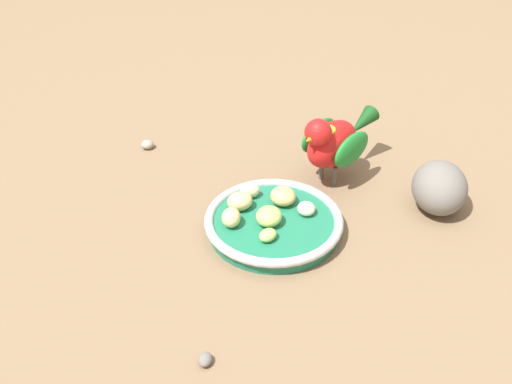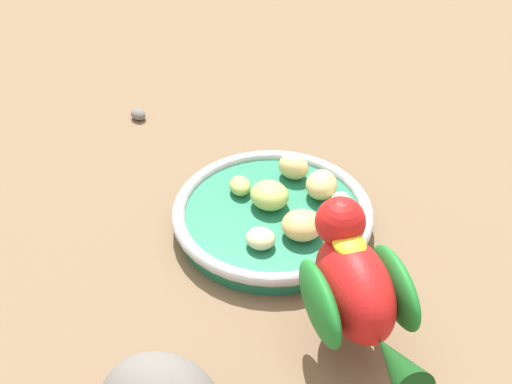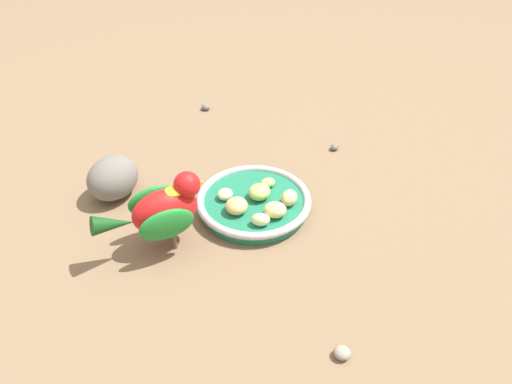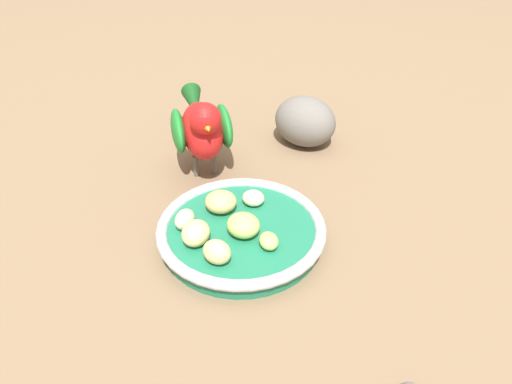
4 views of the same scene
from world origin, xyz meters
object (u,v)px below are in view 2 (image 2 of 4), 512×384
at_px(apple_piece_2, 242,185).
at_px(apple_piece_4, 293,167).
at_px(apple_piece_1, 269,196).
at_px(pebble_2, 138,114).
at_px(parrot, 356,287).
at_px(apple_piece_3, 340,204).
at_px(apple_piece_5, 321,185).
at_px(feeding_bowl, 273,217).
at_px(apple_piece_0, 262,239).
at_px(apple_piece_6, 302,225).

xyz_separation_m(apple_piece_2, apple_piece_4, (0.03, 0.05, 0.00)).
relative_size(apple_piece_1, pebble_2, 1.96).
relative_size(apple_piece_1, parrot, 0.26).
distance_m(apple_piece_3, apple_piece_5, 0.03).
distance_m(feeding_bowl, apple_piece_2, 0.05).
bearing_deg(apple_piece_1, apple_piece_5, 52.84).
xyz_separation_m(apple_piece_0, pebble_2, (-0.26, 0.11, -0.02)).
relative_size(apple_piece_6, pebble_2, 1.91).
height_order(feeding_bowl, apple_piece_2, apple_piece_2).
bearing_deg(apple_piece_5, apple_piece_0, -93.30).
height_order(apple_piece_1, parrot, parrot).
bearing_deg(parrot, apple_piece_4, -4.91).
distance_m(apple_piece_0, pebble_2, 0.28).
height_order(feeding_bowl, apple_piece_3, apple_piece_3).
distance_m(apple_piece_1, apple_piece_6, 0.05).
distance_m(feeding_bowl, pebble_2, 0.25).
bearing_deg(apple_piece_2, apple_piece_0, -41.02).
bearing_deg(apple_piece_4, pebble_2, 177.36).
xyz_separation_m(apple_piece_4, pebble_2, (-0.22, 0.01, -0.03)).
bearing_deg(apple_piece_6, apple_piece_1, 159.91).
bearing_deg(apple_piece_2, pebble_2, 163.07).
bearing_deg(apple_piece_0, apple_piece_1, 117.92).
bearing_deg(apple_piece_6, apple_piece_0, -123.01).
height_order(apple_piece_1, apple_piece_4, same).
height_order(apple_piece_6, parrot, parrot).
bearing_deg(apple_piece_5, apple_piece_2, -149.48).
distance_m(feeding_bowl, apple_piece_5, 0.06).
bearing_deg(apple_piece_1, apple_piece_2, 175.09).
bearing_deg(apple_piece_3, parrot, -56.11).
distance_m(apple_piece_6, pebble_2, 0.29).
height_order(apple_piece_2, apple_piece_5, apple_piece_5).
height_order(apple_piece_3, parrot, parrot).
relative_size(feeding_bowl, pebble_2, 9.82).
relative_size(feeding_bowl, apple_piece_3, 6.51).
xyz_separation_m(apple_piece_3, apple_piece_4, (-0.07, 0.02, 0.00)).
bearing_deg(apple_piece_3, apple_piece_2, -164.01).
height_order(apple_piece_5, apple_piece_6, apple_piece_5).
distance_m(apple_piece_3, apple_piece_4, 0.07).
bearing_deg(apple_piece_0, apple_piece_5, 86.70).
xyz_separation_m(feeding_bowl, apple_piece_2, (-0.04, 0.01, 0.01)).
relative_size(apple_piece_0, parrot, 0.18).
height_order(feeding_bowl, apple_piece_5, apple_piece_5).
bearing_deg(apple_piece_3, feeding_bowl, -145.28).
xyz_separation_m(feeding_bowl, apple_piece_6, (0.04, -0.01, 0.02)).
bearing_deg(apple_piece_5, feeding_bowl, -116.29).
bearing_deg(apple_piece_6, parrot, -37.93).
bearing_deg(apple_piece_4, apple_piece_1, -83.58).
bearing_deg(apple_piece_3, pebble_2, 173.81).
relative_size(apple_piece_2, apple_piece_6, 0.71).
height_order(feeding_bowl, apple_piece_1, apple_piece_1).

